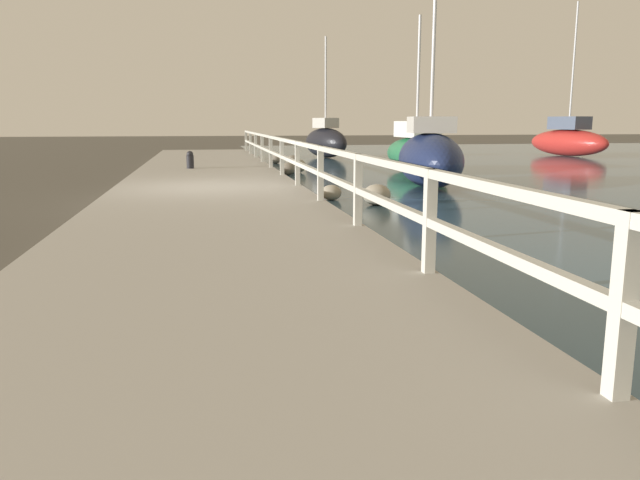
% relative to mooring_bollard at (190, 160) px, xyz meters
% --- Properties ---
extents(ground_plane, '(120.00, 120.00, 0.00)m').
position_rel_mooring_bollard_xyz_m(ground_plane, '(0.48, -5.53, -0.55)').
color(ground_plane, '#4C473D').
extents(dock_walkway, '(4.01, 36.00, 0.29)m').
position_rel_mooring_bollard_xyz_m(dock_walkway, '(0.48, -5.53, -0.40)').
color(dock_walkway, '#9E998E').
rests_on(dock_walkway, ground).
extents(railing, '(0.10, 32.50, 0.96)m').
position_rel_mooring_bollard_xyz_m(railing, '(2.39, -5.53, 0.39)').
color(railing, beige).
rests_on(railing, dock_walkway).
extents(boulder_mid_strip, '(0.56, 0.51, 0.42)m').
position_rel_mooring_bollard_xyz_m(boulder_mid_strip, '(3.79, -6.90, -0.34)').
color(boulder_mid_strip, gray).
rests_on(boulder_mid_strip, ground).
extents(boulder_far_strip, '(0.44, 0.40, 0.33)m').
position_rel_mooring_bollard_xyz_m(boulder_far_strip, '(3.05, -5.94, -0.38)').
color(boulder_far_strip, gray).
rests_on(boulder_far_strip, ground).
extents(boulder_downstream, '(0.50, 0.45, 0.37)m').
position_rel_mooring_bollard_xyz_m(boulder_downstream, '(3.77, 5.07, -0.36)').
color(boulder_downstream, slate).
rests_on(boulder_downstream, ground).
extents(boulder_upstream, '(0.52, 0.46, 0.39)m').
position_rel_mooring_bollard_xyz_m(boulder_upstream, '(3.01, 0.59, -0.35)').
color(boulder_upstream, slate).
rests_on(boulder_upstream, ground).
extents(boulder_near_dock, '(0.48, 0.44, 0.36)m').
position_rel_mooring_bollard_xyz_m(boulder_near_dock, '(3.22, 6.00, -0.37)').
color(boulder_near_dock, gray).
rests_on(boulder_near_dock, ground).
extents(boulder_water_edge, '(0.61, 0.55, 0.46)m').
position_rel_mooring_bollard_xyz_m(boulder_water_edge, '(3.40, 1.34, -0.32)').
color(boulder_water_edge, gray).
rests_on(boulder_water_edge, ground).
extents(mooring_bollard, '(0.21, 0.21, 0.52)m').
position_rel_mooring_bollard_xyz_m(mooring_bollard, '(0.00, 0.00, 0.00)').
color(mooring_bollard, black).
rests_on(mooring_bollard, dock_walkway).
extents(sailboat_red, '(2.43, 5.03, 7.14)m').
position_rel_mooring_bollard_xyz_m(sailboat_red, '(17.79, 8.82, 0.22)').
color(sailboat_red, red).
rests_on(sailboat_red, water_surface).
extents(sailboat_black, '(2.17, 3.26, 5.39)m').
position_rel_mooring_bollard_xyz_m(sailboat_black, '(5.97, 9.54, 0.22)').
color(sailboat_black, black).
rests_on(sailboat_black, water_surface).
extents(sailboat_green, '(1.63, 4.17, 4.99)m').
position_rel_mooring_bollard_xyz_m(sailboat_green, '(7.35, 0.95, 0.14)').
color(sailboat_green, '#236B42').
rests_on(sailboat_green, water_surface).
extents(sailboat_navy, '(2.18, 4.10, 7.04)m').
position_rel_mooring_bollard_xyz_m(sailboat_navy, '(6.05, -3.81, 0.22)').
color(sailboat_navy, '#192347').
rests_on(sailboat_navy, water_surface).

